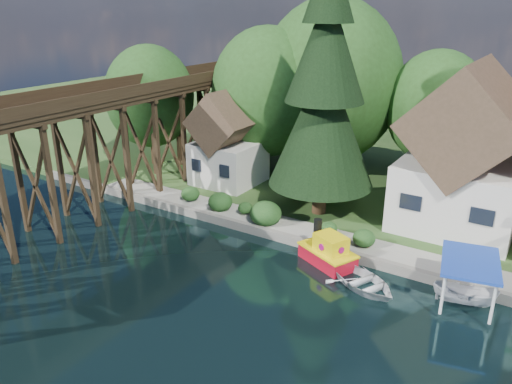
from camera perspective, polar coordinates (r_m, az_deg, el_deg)
ground at (r=26.26m, az=-1.83°, el=-13.40°), size 140.00×140.00×0.00m
bank at (r=55.23m, az=18.51°, el=4.56°), size 140.00×52.00×0.50m
seawall at (r=30.77m, az=13.00°, el=-7.76°), size 60.00×0.40×0.62m
promenade at (r=31.30m, az=17.32°, el=-7.24°), size 50.00×2.60×0.06m
trestle_bridge at (r=37.71m, az=-17.87°, el=5.39°), size 4.12×44.18×9.30m
house_left at (r=35.58m, az=22.68°, el=3.52°), size 7.64×8.64×11.02m
shed at (r=41.36m, az=-3.18°, el=5.51°), size 5.09×5.40×7.85m
bg_trees at (r=41.38m, az=16.32°, el=9.64°), size 49.90×13.30×10.57m
shrubs at (r=34.71m, az=0.48°, el=-2.09°), size 15.76×2.47×1.70m
conifer at (r=34.07m, az=7.84°, el=11.25°), size 7.33×7.33×18.04m
tugboat at (r=30.40m, az=8.25°, el=-6.81°), size 4.02×3.24×2.57m
boat_white_a at (r=28.52m, az=12.17°, el=-9.84°), size 5.16×4.57×0.88m
boat_canopy at (r=28.30m, az=22.92°, el=-9.84°), size 3.49×4.48×2.59m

